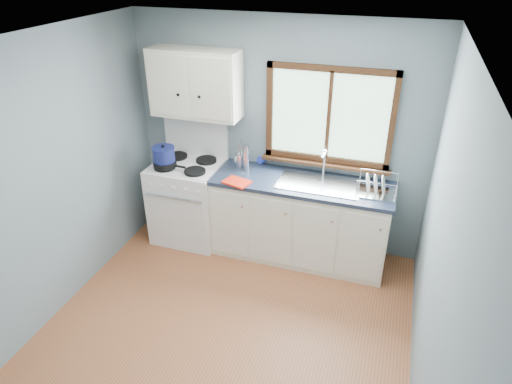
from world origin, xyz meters
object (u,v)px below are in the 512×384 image
(gas_range, at_px, (189,199))
(stockpot, at_px, (164,156))
(thermos, at_px, (246,158))
(dish_rack, at_px, (376,189))
(sink, at_px, (319,189))
(utensil_crock, at_px, (240,160))
(skillet, at_px, (165,164))
(base_cabinets, at_px, (300,223))

(gas_range, relative_size, stockpot, 4.32)
(thermos, xyz_separation_m, dish_rack, (1.38, -0.10, -0.09))
(sink, bearing_deg, dish_rack, -2.91)
(utensil_crock, distance_m, dish_rack, 1.48)
(sink, height_order, skillet, sink)
(skillet, bearing_deg, thermos, 20.96)
(skillet, height_order, dish_rack, dish_rack)
(skillet, relative_size, thermos, 1.35)
(base_cabinets, relative_size, dish_rack, 4.82)
(gas_range, height_order, skillet, gas_range)
(gas_range, xyz_separation_m, stockpot, (-0.18, -0.15, 0.57))
(base_cabinets, distance_m, thermos, 0.91)
(gas_range, xyz_separation_m, sink, (1.49, 0.02, 0.37))
(utensil_crock, xyz_separation_m, dish_rack, (1.47, -0.17, -0.03))
(thermos, bearing_deg, gas_range, -171.98)
(base_cabinets, xyz_separation_m, sink, (0.18, -0.00, 0.45))
(thermos, bearing_deg, stockpot, -164.26)
(gas_range, distance_m, sink, 1.53)
(base_cabinets, height_order, skillet, skillet)
(gas_range, relative_size, thermos, 4.78)
(skillet, bearing_deg, dish_rack, 7.83)
(sink, xyz_separation_m, utensil_crock, (-0.91, 0.14, 0.14))
(sink, height_order, stockpot, sink)
(stockpot, distance_m, dish_rack, 2.24)
(gas_range, distance_m, base_cabinets, 1.31)
(utensil_crock, bearing_deg, thermos, -32.91)
(gas_range, xyz_separation_m, skillet, (-0.17, -0.16, 0.49))
(base_cabinets, bearing_deg, stockpot, -173.68)
(stockpot, xyz_separation_m, dish_rack, (2.23, 0.14, -0.09))
(gas_range, distance_m, dish_rack, 2.10)
(utensil_crock, bearing_deg, gas_range, -164.82)
(base_cabinets, relative_size, sink, 2.20)
(utensil_crock, distance_m, thermos, 0.13)
(stockpot, bearing_deg, skillet, -44.01)
(thermos, bearing_deg, dish_rack, -4.35)
(utensil_crock, height_order, dish_rack, utensil_crock)
(gas_range, bearing_deg, sink, 0.71)
(skillet, bearing_deg, utensil_crock, 27.15)
(gas_range, relative_size, skillet, 3.53)
(base_cabinets, relative_size, thermos, 6.50)
(gas_range, relative_size, base_cabinets, 0.74)
(sink, distance_m, thermos, 0.84)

